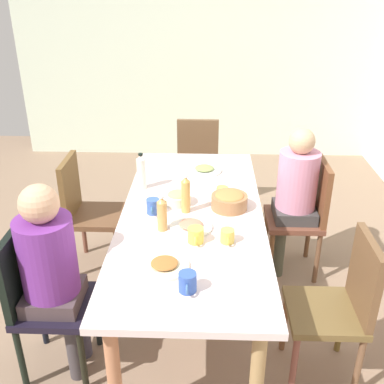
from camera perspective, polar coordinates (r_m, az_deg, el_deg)
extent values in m
plane|color=#846A55|center=(3.25, 0.00, -14.49)|extent=(7.15, 7.15, 0.00)
cube|color=silver|center=(5.57, 1.17, 17.64)|extent=(0.12, 4.36, 2.60)
cube|color=silver|center=(2.83, 0.00, -3.09)|extent=(2.05, 0.88, 0.04)
cylinder|color=#AF7D52|center=(3.85, -4.57, -1.21)|extent=(0.07, 0.07, 0.72)
cylinder|color=#B67551|center=(2.38, -9.72, -22.03)|extent=(0.07, 0.07, 0.72)
cylinder|color=#AE7D4B|center=(3.83, 5.58, -1.38)|extent=(0.07, 0.07, 0.72)
cylinder|color=#A38252|center=(2.35, 8.10, -22.56)|extent=(0.07, 0.07, 0.72)
cube|color=black|center=(2.71, -16.72, -13.50)|extent=(0.40, 0.40, 0.04)
cylinder|color=black|center=(3.02, -18.34, -14.50)|extent=(0.04, 0.04, 0.43)
cylinder|color=black|center=(2.79, -20.68, -18.92)|extent=(0.04, 0.04, 0.43)
cylinder|color=black|center=(2.93, -11.87, -15.08)|extent=(0.04, 0.04, 0.43)
cylinder|color=black|center=(2.69, -13.55, -19.79)|extent=(0.04, 0.04, 0.43)
cube|color=black|center=(2.63, -21.14, -9.14)|extent=(0.38, 0.04, 0.45)
cylinder|color=#3A3644|center=(2.87, -13.70, -15.99)|extent=(0.09, 0.09, 0.45)
cylinder|color=#3E383B|center=(2.76, -14.57, -18.17)|extent=(0.09, 0.09, 0.45)
cube|color=#47383B|center=(2.67, -16.89, -12.50)|extent=(0.30, 0.30, 0.10)
cylinder|color=#6F2E8B|center=(2.52, -17.67, -7.69)|extent=(0.30, 0.30, 0.44)
sphere|color=tan|center=(2.37, -18.67, -1.42)|extent=(0.20, 0.20, 0.20)
cube|color=brown|center=(3.52, -11.83, -2.97)|extent=(0.40, 0.40, 0.04)
cylinder|color=brown|center=(3.81, -13.45, -4.62)|extent=(0.04, 0.04, 0.43)
cylinder|color=brown|center=(3.54, -14.81, -7.41)|extent=(0.04, 0.04, 0.43)
cylinder|color=brown|center=(3.74, -8.40, -4.79)|extent=(0.04, 0.04, 0.43)
cylinder|color=brown|center=(3.46, -9.35, -7.67)|extent=(0.04, 0.04, 0.43)
cube|color=brown|center=(3.46, -15.08, 0.52)|extent=(0.38, 0.04, 0.45)
cube|color=brown|center=(3.48, 12.58, -3.38)|extent=(0.40, 0.40, 0.04)
cylinder|color=brown|center=(3.49, 15.44, -7.98)|extent=(0.04, 0.04, 0.43)
cylinder|color=brown|center=(3.77, 14.38, -5.11)|extent=(0.04, 0.04, 0.43)
cylinder|color=brown|center=(3.43, 9.86, -8.04)|extent=(0.04, 0.04, 0.43)
cylinder|color=brown|center=(3.71, 9.24, -5.11)|extent=(0.04, 0.04, 0.43)
cube|color=brown|center=(3.42, 15.93, 0.05)|extent=(0.38, 0.04, 0.45)
cylinder|color=#464938|center=(3.51, 10.84, -7.08)|extent=(0.09, 0.09, 0.45)
cylinder|color=#473B3F|center=(3.64, 10.50, -5.71)|extent=(0.09, 0.09, 0.45)
cube|color=#3A3838|center=(3.45, 12.68, -2.52)|extent=(0.30, 0.30, 0.10)
cylinder|color=pink|center=(3.34, 13.11, 1.45)|extent=(0.29, 0.29, 0.43)
sphere|color=tan|center=(3.23, 13.64, 6.21)|extent=(0.18, 0.18, 0.18)
cube|color=brown|center=(4.15, 0.65, 2.24)|extent=(0.40, 0.40, 0.04)
cylinder|color=brown|center=(4.40, 2.91, 0.42)|extent=(0.04, 0.04, 0.43)
cylinder|color=brown|center=(4.40, -1.52, 0.49)|extent=(0.04, 0.04, 0.43)
cylinder|color=brown|center=(4.09, 2.96, -1.64)|extent=(0.04, 0.04, 0.43)
cylinder|color=brown|center=(4.10, -1.80, -1.56)|extent=(0.04, 0.04, 0.43)
cube|color=brown|center=(4.23, 0.73, 6.14)|extent=(0.04, 0.38, 0.45)
cube|color=brown|center=(2.66, 16.24, -14.27)|extent=(0.40, 0.40, 0.04)
cylinder|color=brown|center=(2.74, 20.12, -19.97)|extent=(0.04, 0.04, 0.43)
cylinder|color=brown|center=(2.97, 18.25, -15.34)|extent=(0.04, 0.04, 0.43)
cylinder|color=brown|center=(2.65, 12.66, -20.50)|extent=(0.04, 0.04, 0.43)
cylinder|color=brown|center=(2.89, 11.53, -15.64)|extent=(0.04, 0.04, 0.43)
cube|color=brown|center=(2.57, 20.85, -10.01)|extent=(0.38, 0.04, 0.45)
cylinder|color=silver|center=(2.67, -0.11, -4.41)|extent=(0.25, 0.25, 0.01)
ellipsoid|color=#CC795D|center=(2.66, -0.11, -4.05)|extent=(0.14, 0.14, 0.02)
cylinder|color=beige|center=(2.34, -3.47, -9.28)|extent=(0.25, 0.25, 0.01)
ellipsoid|color=#9F632E|center=(2.33, -3.48, -8.88)|extent=(0.14, 0.14, 0.02)
cylinder|color=silver|center=(3.41, 1.56, 2.73)|extent=(0.26, 0.26, 0.01)
ellipsoid|color=#889A56|center=(3.41, 1.57, 3.03)|extent=(0.14, 0.14, 0.02)
cylinder|color=beige|center=(2.93, -1.75, -0.88)|extent=(0.17, 0.17, 0.06)
ellipsoid|color=tan|center=(2.92, -1.76, -0.33)|extent=(0.13, 0.13, 0.04)
cylinder|color=#9B6A42|center=(2.88, 4.71, -1.23)|extent=(0.23, 0.23, 0.09)
ellipsoid|color=#B57840|center=(2.86, 4.74, -0.43)|extent=(0.18, 0.18, 0.04)
cylinder|color=#DCBF50|center=(2.53, 4.46, -5.51)|extent=(0.08, 0.08, 0.08)
torus|color=#DECA46|center=(2.48, 4.51, -6.13)|extent=(0.05, 0.01, 0.05)
cylinder|color=#3A5CA6|center=(2.82, -4.92, -1.80)|extent=(0.08, 0.08, 0.10)
torus|color=#346196|center=(2.77, -5.04, -2.30)|extent=(0.05, 0.01, 0.05)
cylinder|color=#E5CA4A|center=(2.52, 0.47, -5.42)|extent=(0.09, 0.09, 0.09)
torus|color=#DBCF4D|center=(2.47, 0.43, -6.11)|extent=(0.05, 0.01, 0.05)
cylinder|color=#3152A7|center=(2.16, -0.56, -11.23)|extent=(0.09, 0.09, 0.10)
torus|color=#39619C|center=(2.12, -0.63, -12.13)|extent=(0.05, 0.01, 0.05)
cylinder|color=#E0C94B|center=(3.00, 3.82, -0.10)|extent=(0.08, 0.08, 0.08)
torus|color=#DDBD50|center=(2.95, 3.84, -0.54)|extent=(0.05, 0.01, 0.05)
cylinder|color=silver|center=(3.13, -6.35, 2.29)|extent=(0.06, 0.06, 0.21)
cone|color=silver|center=(3.08, -6.47, 4.38)|extent=(0.06, 0.06, 0.03)
cylinder|color=black|center=(3.07, -6.48, 4.72)|extent=(0.03, 0.03, 0.01)
cylinder|color=tan|center=(2.62, -3.77, -3.02)|extent=(0.06, 0.06, 0.18)
cone|color=tan|center=(2.57, -3.84, -0.99)|extent=(0.05, 0.05, 0.03)
cylinder|color=silver|center=(2.56, -3.85, -0.59)|extent=(0.03, 0.03, 0.01)
cylinder|color=tan|center=(2.80, -0.80, -0.59)|extent=(0.06, 0.06, 0.21)
cone|color=gold|center=(2.75, -0.81, 1.62)|extent=(0.05, 0.05, 0.03)
cylinder|color=white|center=(2.74, -0.82, 2.00)|extent=(0.03, 0.03, 0.01)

